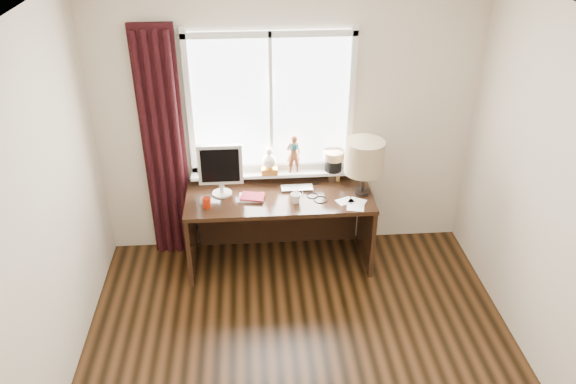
{
  "coord_description": "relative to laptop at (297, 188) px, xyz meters",
  "views": [
    {
      "loc": [
        -0.35,
        -2.77,
        3.34
      ],
      "look_at": [
        -0.05,
        1.25,
        1.0
      ],
      "focal_mm": 35.0,
      "sensor_mm": 36.0,
      "label": 1
    }
  ],
  "objects": [
    {
      "name": "red_cup",
      "position": [
        -0.82,
        -0.26,
        0.03
      ],
      "size": [
        0.07,
        0.07,
        0.09
      ],
      "primitive_type": "cylinder",
      "color": "#941602",
      "rests_on": "desk"
    },
    {
      "name": "wall_left",
      "position": [
        -1.82,
        -1.72,
        0.54
      ],
      "size": [
        0.0,
        4.0,
        2.6
      ],
      "primitive_type": "cube",
      "rotation": [
        1.57,
        0.0,
        1.57
      ],
      "color": "beige",
      "rests_on": "ground"
    },
    {
      "name": "mug",
      "position": [
        -0.03,
        -0.24,
        0.04
      ],
      "size": [
        0.13,
        0.13,
        0.09
      ],
      "primitive_type": "imported",
      "rotation": [
        0.0,
        0.0,
        0.94
      ],
      "color": "white",
      "rests_on": "desk"
    },
    {
      "name": "notebook_stack",
      "position": [
        -0.42,
        -0.14,
        0.0
      ],
      "size": [
        0.24,
        0.19,
        0.03
      ],
      "color": "beige",
      "rests_on": "desk"
    },
    {
      "name": "ceiling",
      "position": [
        -0.07,
        -1.72,
        1.84
      ],
      "size": [
        3.5,
        4.0,
        0.0
      ],
      "primitive_type": "cube",
      "color": "white",
      "rests_on": "wall_back"
    },
    {
      "name": "wall_back",
      "position": [
        -0.07,
        0.28,
        0.54
      ],
      "size": [
        3.5,
        0.0,
        2.6
      ],
      "primitive_type": "cube",
      "rotation": [
        1.57,
        0.0,
        0.0
      ],
      "color": "beige",
      "rests_on": "ground"
    },
    {
      "name": "icon_frame",
      "position": [
        0.37,
        0.13,
        0.05
      ],
      "size": [
        0.1,
        0.04,
        0.13
      ],
      "color": "gold",
      "rests_on": "desk"
    },
    {
      "name": "monitor",
      "position": [
        -0.69,
        -0.04,
        0.27
      ],
      "size": [
        0.4,
        0.18,
        0.49
      ],
      "color": "beige",
      "rests_on": "desk"
    },
    {
      "name": "laptop",
      "position": [
        0.0,
        0.0,
        0.0
      ],
      "size": [
        0.29,
        0.19,
        0.02
      ],
      "primitive_type": "imported",
      "rotation": [
        0.0,
        0.0,
        0.0
      ],
      "color": "silver",
      "rests_on": "desk"
    },
    {
      "name": "curtain",
      "position": [
        -1.2,
        0.18,
        0.35
      ],
      "size": [
        0.38,
        0.09,
        2.25
      ],
      "color": "black",
      "rests_on": "floor"
    },
    {
      "name": "desk_cables",
      "position": [
        0.17,
        -0.1,
        -0.01
      ],
      "size": [
        0.22,
        0.47,
        0.01
      ],
      "color": "black",
      "rests_on": "desk"
    },
    {
      "name": "desk",
      "position": [
        -0.17,
        0.0,
        -0.26
      ],
      "size": [
        1.7,
        0.7,
        0.75
      ],
      "color": "#321C11",
      "rests_on": "floor"
    },
    {
      "name": "brush_holder",
      "position": [
        0.35,
        0.15,
        0.05
      ],
      "size": [
        0.09,
        0.09,
        0.25
      ],
      "color": "black",
      "rests_on": "desk"
    },
    {
      "name": "table_lamp",
      "position": [
        0.58,
        -0.12,
        0.35
      ],
      "size": [
        0.35,
        0.35,
        0.52
      ],
      "color": "black",
      "rests_on": "desk"
    },
    {
      "name": "loose_papers",
      "position": [
        0.47,
        -0.29,
        -0.01
      ],
      "size": [
        0.29,
        0.27,
        0.0
      ],
      "color": "white",
      "rests_on": "desk"
    },
    {
      "name": "window",
      "position": [
        -0.19,
        0.22,
        0.54
      ],
      "size": [
        1.52,
        0.21,
        1.4
      ],
      "color": "white",
      "rests_on": "ground"
    }
  ]
}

